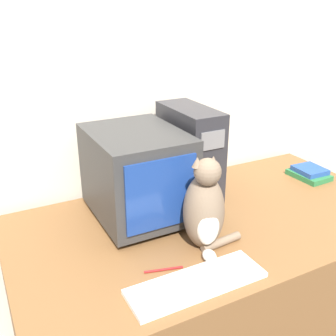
{
  "coord_description": "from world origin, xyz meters",
  "views": [
    {
      "loc": [
        -0.9,
        -0.79,
        1.66
      ],
      "look_at": [
        -0.23,
        0.49,
        1.05
      ],
      "focal_mm": 42.0,
      "sensor_mm": 36.0,
      "label": 1
    }
  ],
  "objects_px": {
    "keyboard": "(197,283)",
    "computer_tower": "(189,153)",
    "cat": "(205,209)",
    "book_stack": "(309,173)",
    "pen": "(164,270)",
    "crt_monitor": "(137,174)"
  },
  "relations": [
    {
      "from": "keyboard",
      "to": "computer_tower",
      "type": "bearing_deg",
      "value": 62.02
    },
    {
      "from": "cat",
      "to": "computer_tower",
      "type": "bearing_deg",
      "value": 84.73
    },
    {
      "from": "book_stack",
      "to": "pen",
      "type": "height_order",
      "value": "book_stack"
    },
    {
      "from": "cat",
      "to": "keyboard",
      "type": "bearing_deg",
      "value": -110.09
    },
    {
      "from": "cat",
      "to": "book_stack",
      "type": "relative_size",
      "value": 1.84
    },
    {
      "from": "cat",
      "to": "book_stack",
      "type": "distance_m",
      "value": 0.94
    },
    {
      "from": "crt_monitor",
      "to": "keyboard",
      "type": "bearing_deg",
      "value": -91.7
    },
    {
      "from": "computer_tower",
      "to": "cat",
      "type": "height_order",
      "value": "computer_tower"
    },
    {
      "from": "keyboard",
      "to": "cat",
      "type": "xyz_separation_m",
      "value": [
        0.15,
        0.19,
        0.16
      ]
    },
    {
      "from": "keyboard",
      "to": "pen",
      "type": "relative_size",
      "value": 3.5
    },
    {
      "from": "crt_monitor",
      "to": "book_stack",
      "type": "distance_m",
      "value": 1.03
    },
    {
      "from": "book_stack",
      "to": "computer_tower",
      "type": "bearing_deg",
      "value": 170.73
    },
    {
      "from": "computer_tower",
      "to": "keyboard",
      "type": "bearing_deg",
      "value": -117.98
    },
    {
      "from": "crt_monitor",
      "to": "computer_tower",
      "type": "xyz_separation_m",
      "value": [
        0.31,
        0.07,
        0.02
      ]
    },
    {
      "from": "pen",
      "to": "keyboard",
      "type": "bearing_deg",
      "value": -62.59
    },
    {
      "from": "crt_monitor",
      "to": "cat",
      "type": "xyz_separation_m",
      "value": [
        0.13,
        -0.35,
        -0.04
      ]
    },
    {
      "from": "computer_tower",
      "to": "pen",
      "type": "relative_size",
      "value": 3.22
    },
    {
      "from": "crt_monitor",
      "to": "keyboard",
      "type": "xyz_separation_m",
      "value": [
        -0.02,
        -0.54,
        -0.2
      ]
    },
    {
      "from": "crt_monitor",
      "to": "cat",
      "type": "height_order",
      "value": "crt_monitor"
    },
    {
      "from": "computer_tower",
      "to": "pen",
      "type": "distance_m",
      "value": 0.66
    },
    {
      "from": "computer_tower",
      "to": "keyboard",
      "type": "xyz_separation_m",
      "value": [
        -0.32,
        -0.61,
        -0.22
      ]
    },
    {
      "from": "crt_monitor",
      "to": "keyboard",
      "type": "distance_m",
      "value": 0.57
    }
  ]
}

